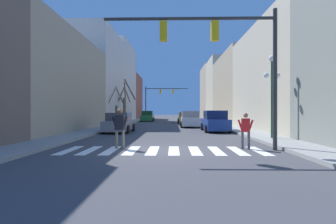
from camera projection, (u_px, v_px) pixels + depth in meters
name	position (u px, v px, depth m)	size (l,w,h in m)	color
ground_plane	(163.00, 150.00, 11.23)	(240.00, 240.00, 0.00)	#424247
sidewalk_left	(23.00, 148.00, 11.34)	(2.05, 90.00, 0.15)	gray
sidewalk_right	(306.00, 149.00, 11.11)	(2.05, 90.00, 0.15)	gray
building_row_left	(98.00, 85.00, 36.69)	(6.00, 58.94, 13.51)	#66564C
building_row_right	(246.00, 83.00, 34.99)	(6.00, 60.27, 13.88)	gray
crosswalk_stripes	(163.00, 150.00, 11.15)	(8.55, 2.60, 0.01)	white
traffic_signal_near	(223.00, 47.00, 11.30)	(7.49, 0.28, 6.09)	#2D2D2D
traffic_signal_far	(158.00, 95.00, 49.80)	(8.10, 0.28, 6.42)	#2D2D2D
street_lamp_right_corner	(272.00, 80.00, 15.00)	(0.95, 0.36, 4.74)	#1E4C2D
car_parked_left_far	(190.00, 120.00, 28.02)	(2.13, 4.61, 1.72)	silver
car_parked_left_near	(119.00, 123.00, 20.92)	(2.07, 4.43, 1.56)	gray
car_parked_right_mid	(215.00, 122.00, 21.85)	(2.05, 4.75, 1.74)	navy
car_at_intersection	(148.00, 117.00, 43.77)	(2.13, 4.52, 1.76)	#236B38
car_parked_left_mid	(185.00, 118.00, 37.27)	(2.06, 4.24, 1.56)	#A38423
pedestrian_on_right_sidewalk	(120.00, 125.00, 11.74)	(0.77, 0.29, 1.79)	#7A705B
pedestrian_near_right_corner	(246.00, 128.00, 11.63)	(0.69, 0.30, 1.60)	#4C4C51
street_tree_right_far	(117.00, 109.00, 31.23)	(1.90, 2.30, 4.51)	brown
street_tree_left_far	(125.00, 103.00, 35.44)	(2.72, 2.40, 5.96)	brown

